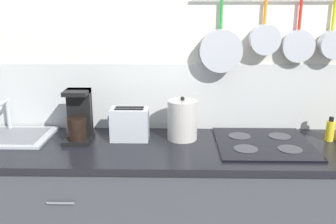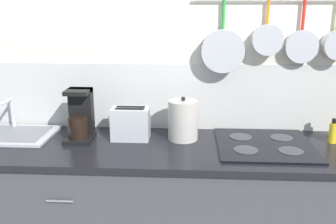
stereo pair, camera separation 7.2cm
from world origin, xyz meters
name	(u,v)px [view 2 (the right image)]	position (x,y,z in m)	size (l,w,h in m)	color
wall_back	(213,71)	(0.00, 0.36, 1.27)	(7.20, 0.16, 2.60)	silver
cabinet_base	(211,221)	(0.00, 0.00, 0.43)	(3.15, 0.61, 0.87)	#3F4247
countertop	(214,150)	(0.00, 0.00, 0.88)	(3.19, 0.64, 0.03)	black
sink_basin	(4,133)	(-1.26, 0.12, 0.92)	(0.59, 0.37, 0.21)	#B7BABF
coffee_maker	(80,118)	(-0.78, 0.09, 1.03)	(0.15, 0.19, 0.30)	black
toaster	(131,124)	(-0.48, 0.11, 1.00)	(0.24, 0.13, 0.19)	#B7BABF
kettle	(183,120)	(-0.18, 0.12, 1.02)	(0.18, 0.18, 0.26)	beige
cooktop	(264,145)	(0.29, 0.04, 0.91)	(0.53, 0.53, 0.01)	black
bottle_sesame_oil	(333,132)	(0.68, 0.11, 0.96)	(0.05, 0.05, 0.14)	yellow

